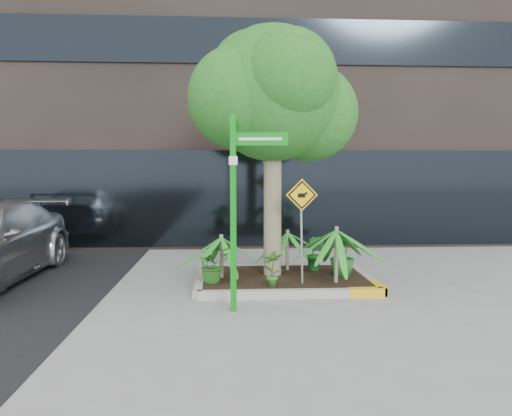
{
  "coord_description": "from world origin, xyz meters",
  "views": [
    {
      "loc": [
        -0.9,
        -9.1,
        2.21
      ],
      "look_at": [
        -0.34,
        0.2,
        1.47
      ],
      "focal_mm": 35.0,
      "sensor_mm": 36.0,
      "label": 1
    }
  ],
  "objects": [
    {
      "name": "palm_back",
      "position": [
        0.34,
        0.87,
        0.91
      ],
      "size": [
        0.92,
        0.92,
        1.02
      ],
      "color": "gray",
      "rests_on": "ground"
    },
    {
      "name": "cattle_sign",
      "position": [
        0.45,
        -0.29,
        1.42
      ],
      "size": [
        0.58,
        0.23,
        1.87
      ],
      "rotation": [
        0.0,
        0.0,
        0.06
      ],
      "color": "slate",
      "rests_on": "ground"
    },
    {
      "name": "tree",
      "position": [
        -0.01,
        0.45,
        3.61
      ],
      "size": [
        3.3,
        2.92,
        4.95
      ],
      "color": "gray",
      "rests_on": "ground"
    },
    {
      "name": "shrub_b",
      "position": [
        1.33,
        0.28,
        0.57
      ],
      "size": [
        0.66,
        0.66,
        0.83
      ],
      "primitive_type": "imported",
      "rotation": [
        0.0,
        0.0,
        2.27
      ],
      "color": "#206B26",
      "rests_on": "planter"
    },
    {
      "name": "ground",
      "position": [
        0.0,
        0.0,
        0.0
      ],
      "size": [
        80.0,
        80.0,
        0.0
      ],
      "primitive_type": "plane",
      "color": "gray",
      "rests_on": "ground"
    },
    {
      "name": "palm_front",
      "position": [
        1.08,
        -0.29,
        1.1
      ],
      "size": [
        1.14,
        1.14,
        1.27
      ],
      "color": "gray",
      "rests_on": "ground"
    },
    {
      "name": "palm_left",
      "position": [
        -1.0,
        0.25,
        0.91
      ],
      "size": [
        0.92,
        0.92,
        1.02
      ],
      "color": "gray",
      "rests_on": "ground"
    },
    {
      "name": "street_sign_post",
      "position": [
        -0.73,
        -1.45,
        1.87
      ],
      "size": [
        0.89,
        0.95,
        3.03
      ],
      "rotation": [
        0.0,
        0.0,
        -0.13
      ],
      "color": "#0C8816",
      "rests_on": "ground"
    },
    {
      "name": "planter",
      "position": [
        0.23,
        0.27,
        0.1
      ],
      "size": [
        3.35,
        2.36,
        0.15
      ],
      "color": "#9E9E99",
      "rests_on": "ground"
    },
    {
      "name": "shrub_a",
      "position": [
        -1.15,
        -0.17,
        0.48
      ],
      "size": [
        0.8,
        0.8,
        0.65
      ],
      "primitive_type": "imported",
      "rotation": [
        0.0,
        0.0,
        0.51
      ],
      "color": "#22601B",
      "rests_on": "planter"
    },
    {
      "name": "shrub_d",
      "position": [
        0.9,
        0.76,
        0.5
      ],
      "size": [
        0.55,
        0.55,
        0.71
      ],
      "primitive_type": "imported",
      "rotation": [
        0.0,
        0.0,
        5.48
      ],
      "color": "#1D6423",
      "rests_on": "planter"
    },
    {
      "name": "building",
      "position": [
        0.5,
        8.5,
        7.5
      ],
      "size": [
        18.0,
        8.0,
        15.0
      ],
      "primitive_type": "cube",
      "color": "#2D2621",
      "rests_on": "ground"
    },
    {
      "name": "shrub_c",
      "position": [
        -0.09,
        -0.55,
        0.47
      ],
      "size": [
        0.41,
        0.41,
        0.65
      ],
      "primitive_type": "imported",
      "rotation": [
        0.0,
        0.0,
        3.36
      ],
      "color": "#316E22",
      "rests_on": "planter"
    }
  ]
}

